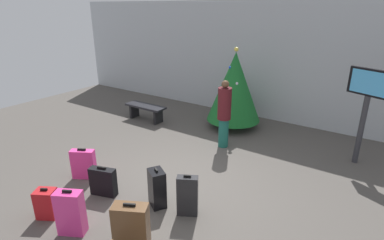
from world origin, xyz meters
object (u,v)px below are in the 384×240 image
Objects in this scene: suitcase_0 at (103,182)px; suitcase_2 at (47,203)px; traveller_0 at (224,113)px; suitcase_5 at (187,196)px; suitcase_6 at (157,188)px; flight_info_kiosk at (367,99)px; suitcase_1 at (84,164)px; suitcase_3 at (131,226)px; suitcase_4 at (70,213)px; holiday_tree at (235,87)px; waiting_bench at (146,109)px.

suitcase_2 is at bearing -105.71° from suitcase_0.
suitcase_2 is at bearing -104.85° from traveller_0.
suitcase_5 is 0.59m from suitcase_6.
suitcase_6 is (-2.66, -3.77, -1.16)m from flight_info_kiosk.
suitcase_3 reaches higher than suitcase_1.
flight_info_kiosk is 6.15m from suitcase_4.
suitcase_0 is 1.07m from suitcase_4.
flight_info_kiosk reaches higher than suitcase_4.
holiday_tree is 3.95× the size of suitcase_0.
waiting_bench is 2.27× the size of suitcase_0.
flight_info_kiosk is at bearing 47.75° from suitcase_0.
suitcase_2 is (-0.68, -5.44, -0.96)m from holiday_tree.
flight_info_kiosk reaches higher than suitcase_6.
holiday_tree is 3.50× the size of suitcase_1.
suitcase_4 is (0.69, -0.01, 0.11)m from suitcase_2.
holiday_tree is 4.32m from suitcase_5.
suitcase_1 is 0.87× the size of suitcase_5.
traveller_0 is at bearing 84.43° from suitcase_4.
traveller_0 is at bearing -161.88° from flight_info_kiosk.
flight_info_kiosk is 4.76m from suitcase_6.
holiday_tree is 1.74× the size of waiting_bench.
holiday_tree reaches higher than flight_info_kiosk.
waiting_bench is at bearing -173.84° from flight_info_kiosk.
traveller_0 is 2.90m from suitcase_5.
suitcase_1 is 1.86m from suitcase_6.
suitcase_1 is at bearing 158.97° from suitcase_3.
suitcase_3 is 1.02m from suitcase_4.
waiting_bench is 2.44× the size of suitcase_2.
traveller_0 reaches higher than suitcase_1.
suitcase_5 is at bearing -119.47° from flight_info_kiosk.
suitcase_1 is (-1.21, -4.28, -0.90)m from holiday_tree.
suitcase_5 is at bearing 35.90° from suitcase_2.
suitcase_0 is 1.07× the size of suitcase_2.
suitcase_0 is 1.53m from suitcase_3.
suitcase_6 is (1.05, 0.31, 0.07)m from suitcase_0.
flight_info_kiosk is 2.77× the size of suitcase_4.
traveller_0 is 4.30m from suitcase_2.
suitcase_2 is at bearing 179.12° from suitcase_4.
suitcase_5 is at bearing -73.13° from holiday_tree.
suitcase_4 is at bearing -95.57° from traveller_0.
waiting_bench is 1.75× the size of suitcase_5.
suitcase_3 is 1.00× the size of suitcase_6.
traveller_0 is at bearing -6.31° from waiting_bench.
holiday_tree is at bearing 107.23° from traveller_0.
suitcase_2 is at bearing -128.24° from flight_info_kiosk.
suitcase_5 is (1.22, 1.39, -0.01)m from suitcase_4.
suitcase_4 is at bearing -0.88° from suitcase_2.
suitcase_3 is at bearing 10.69° from suitcase_2.
suitcase_0 is (-0.40, -4.47, -0.94)m from holiday_tree.
suitcase_0 is 0.79× the size of suitcase_3.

